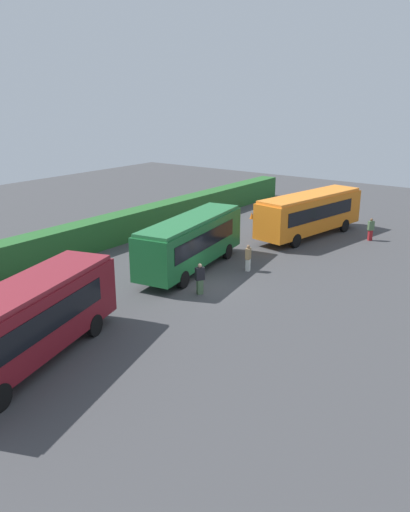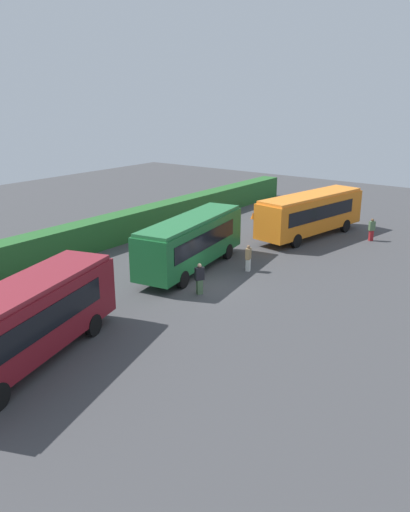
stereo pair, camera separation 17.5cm
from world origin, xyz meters
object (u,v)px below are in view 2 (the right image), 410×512
(traffic_cone, at_px, (253,215))
(person_right, at_px, (271,215))
(person_far, at_px, (372,229))
(bus_green, at_px, (191,240))
(person_left, at_px, (200,278))
(person_center, at_px, (248,257))
(bus_orange, at_px, (311,212))
(bus_maroon, at_px, (24,319))

(traffic_cone, bearing_deg, person_right, -118.36)
(person_far, bearing_deg, person_right, 44.14)
(bus_green, distance_m, person_right, 12.52)
(person_left, xyz_separation_m, person_far, (15.96, -3.76, -0.03))
(person_far, bearing_deg, traffic_cone, 35.76)
(person_right, relative_size, person_far, 1.07)
(person_center, height_order, traffic_cone, person_center)
(person_right, relative_size, traffic_cone, 3.00)
(bus_orange, xyz_separation_m, traffic_cone, (2.35, 6.48, -1.58))
(person_left, relative_size, person_far, 1.03)
(bus_maroon, relative_size, bus_orange, 0.96)
(person_far, bearing_deg, person_center, 111.54)
(person_center, bearing_deg, person_right, -80.60)
(bus_green, height_order, traffic_cone, bus_green)
(bus_orange, distance_m, person_far, 4.57)
(bus_maroon, distance_m, bus_green, 13.06)
(bus_orange, bearing_deg, bus_green, 177.95)
(person_right, bearing_deg, traffic_cone, -26.29)
(bus_maroon, height_order, bus_orange, bus_maroon)
(bus_orange, bearing_deg, person_center, -166.93)
(person_center, xyz_separation_m, person_far, (11.19, -3.67, 0.01))
(person_far, bearing_deg, bus_orange, 60.99)
(bus_maroon, bearing_deg, person_left, -22.54)
(bus_green, relative_size, bus_orange, 0.95)
(bus_green, height_order, bus_orange, bus_orange)
(person_far, bearing_deg, bus_maroon, 119.15)
(bus_green, height_order, person_right, bus_green)
(bus_maroon, xyz_separation_m, person_right, (25.33, 3.29, -0.93))
(bus_maroon, height_order, traffic_cone, bus_maroon)
(person_center, bearing_deg, bus_orange, -100.51)
(person_center, distance_m, traffic_cone, 13.83)
(person_far, relative_size, traffic_cone, 2.80)
(bus_green, xyz_separation_m, bus_orange, (11.41, -2.46, 0.00))
(person_center, distance_m, person_right, 11.46)
(bus_maroon, distance_m, person_far, 26.43)
(person_left, relative_size, traffic_cone, 2.89)
(bus_maroon, xyz_separation_m, person_center, (14.77, -1.16, -1.01))
(bus_orange, bearing_deg, bus_maroon, -171.44)
(bus_maroon, bearing_deg, person_center, -20.97)
(person_right, bearing_deg, person_far, -173.46)
(person_far, bearing_deg, person_left, 116.40)
(bus_maroon, distance_m, person_center, 14.85)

